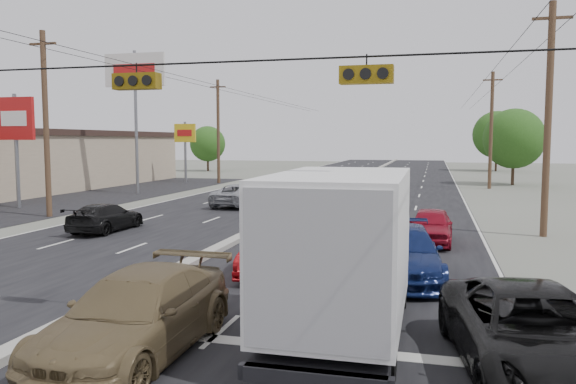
# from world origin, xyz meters

# --- Properties ---
(ground) EXTENTS (200.00, 200.00, 0.00)m
(ground) POSITION_xyz_m (0.00, 0.00, 0.00)
(ground) COLOR #606356
(ground) RESTS_ON ground
(road_surface) EXTENTS (20.00, 160.00, 0.02)m
(road_surface) POSITION_xyz_m (0.00, 30.00, 0.00)
(road_surface) COLOR black
(road_surface) RESTS_ON ground
(center_median) EXTENTS (0.50, 160.00, 0.20)m
(center_median) POSITION_xyz_m (0.00, 30.00, 0.10)
(center_median) COLOR gray
(center_median) RESTS_ON ground
(parking_lot) EXTENTS (10.00, 42.00, 0.02)m
(parking_lot) POSITION_xyz_m (-17.00, 25.00, 0.00)
(parking_lot) COLOR black
(parking_lot) RESTS_ON ground
(utility_pole_left_b) EXTENTS (1.60, 0.30, 10.00)m
(utility_pole_left_b) POSITION_xyz_m (-12.50, 15.00, 5.11)
(utility_pole_left_b) COLOR #422D1E
(utility_pole_left_b) RESTS_ON ground
(utility_pole_left_c) EXTENTS (1.60, 0.30, 10.00)m
(utility_pole_left_c) POSITION_xyz_m (-12.50, 40.00, 5.11)
(utility_pole_left_c) COLOR #422D1E
(utility_pole_left_c) RESTS_ON ground
(utility_pole_right_b) EXTENTS (1.60, 0.30, 10.00)m
(utility_pole_right_b) POSITION_xyz_m (12.50, 15.00, 5.11)
(utility_pole_right_b) COLOR #422D1E
(utility_pole_right_b) RESTS_ON ground
(utility_pole_right_c) EXTENTS (1.60, 0.30, 10.00)m
(utility_pole_right_c) POSITION_xyz_m (12.50, 40.00, 5.11)
(utility_pole_right_c) COLOR #422D1E
(utility_pole_right_c) RESTS_ON ground
(traffic_signals) EXTENTS (25.00, 0.30, 0.54)m
(traffic_signals) POSITION_xyz_m (1.40, 0.00, 5.49)
(traffic_signals) COLOR black
(traffic_signals) RESTS_ON ground
(pole_sign_mid) EXTENTS (2.60, 0.25, 7.00)m
(pole_sign_mid) POSITION_xyz_m (-17.00, 18.00, 5.11)
(pole_sign_mid) COLOR slate
(pole_sign_mid) RESTS_ON ground
(pole_sign_billboard) EXTENTS (5.00, 0.25, 11.00)m
(pole_sign_billboard) POSITION_xyz_m (-14.50, 28.00, 8.87)
(pole_sign_billboard) COLOR slate
(pole_sign_billboard) RESTS_ON ground
(pole_sign_far) EXTENTS (2.20, 0.25, 6.00)m
(pole_sign_far) POSITION_xyz_m (-16.00, 40.00, 4.41)
(pole_sign_far) COLOR slate
(pole_sign_far) RESTS_ON ground
(tree_left_far) EXTENTS (4.80, 4.80, 6.12)m
(tree_left_far) POSITION_xyz_m (-22.00, 60.00, 3.72)
(tree_left_far) COLOR #382619
(tree_left_far) RESTS_ON ground
(tree_right_mid) EXTENTS (5.60, 5.60, 7.14)m
(tree_right_mid) POSITION_xyz_m (15.00, 45.00, 4.34)
(tree_right_mid) COLOR #382619
(tree_right_mid) RESTS_ON ground
(tree_right_far) EXTENTS (6.40, 6.40, 8.16)m
(tree_right_far) POSITION_xyz_m (16.00, 70.00, 4.96)
(tree_right_far) COLOR #382619
(tree_right_far) RESTS_ON ground
(box_truck) EXTENTS (2.53, 6.98, 3.53)m
(box_truck) POSITION_xyz_m (6.05, 0.37, 1.81)
(box_truck) COLOR black
(box_truck) RESTS_ON ground
(tan_sedan) EXTENTS (2.26, 5.49, 1.59)m
(tan_sedan) POSITION_xyz_m (2.33, -1.67, 0.80)
(tan_sedan) COLOR brown
(tan_sedan) RESTS_ON ground
(red_sedan) EXTENTS (1.72, 4.13, 1.33)m
(red_sedan) POSITION_xyz_m (2.95, 5.42, 0.66)
(red_sedan) COLOR maroon
(red_sedan) RESTS_ON ground
(black_suv) EXTENTS (3.37, 5.96, 1.57)m
(black_suv) POSITION_xyz_m (9.60, -0.90, 0.79)
(black_suv) COLOR black
(black_suv) RESTS_ON ground
(queue_car_a) EXTENTS (1.98, 4.02, 1.32)m
(queue_car_a) POSITION_xyz_m (3.00, 11.81, 0.66)
(queue_car_a) COLOR black
(queue_car_a) RESTS_ON ground
(queue_car_b) EXTENTS (1.97, 4.45, 1.42)m
(queue_car_b) POSITION_xyz_m (6.53, 6.65, 0.71)
(queue_car_b) COLOR silver
(queue_car_b) RESTS_ON ground
(queue_car_d) EXTENTS (2.70, 5.51, 1.54)m
(queue_car_d) POSITION_xyz_m (7.00, 5.83, 0.77)
(queue_car_d) COLOR navy
(queue_car_d) RESTS_ON ground
(queue_car_e) EXTENTS (1.83, 4.22, 1.42)m
(queue_car_e) POSITION_xyz_m (7.75, 12.02, 0.71)
(queue_car_e) COLOR maroon
(queue_car_e) RESTS_ON ground
(oncoming_near) EXTENTS (1.83, 4.43, 1.28)m
(oncoming_near) POSITION_xyz_m (-6.70, 11.40, 0.64)
(oncoming_near) COLOR black
(oncoming_near) RESTS_ON ground
(oncoming_far) EXTENTS (2.67, 5.23, 1.41)m
(oncoming_far) POSITION_xyz_m (-3.98, 22.18, 0.71)
(oncoming_far) COLOR #95979C
(oncoming_far) RESTS_ON ground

